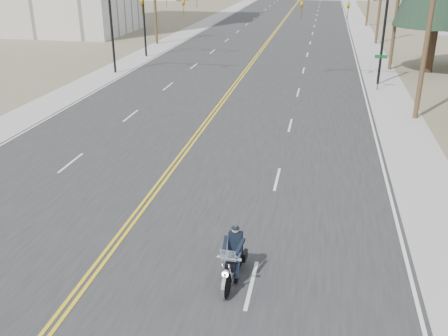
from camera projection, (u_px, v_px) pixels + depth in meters
name	position (u px, v px, depth m)	size (l,w,h in m)	color
road	(281.00, 24.00, 75.70)	(20.00, 200.00, 0.01)	#303033
sidewalk_left	(208.00, 22.00, 77.75)	(3.00, 200.00, 0.01)	#A5A5A0
sidewalk_right	(359.00, 26.00, 73.65)	(3.00, 200.00, 0.01)	#A5A5A0
traffic_mast_left	(134.00, 14.00, 41.03)	(7.10, 0.26, 7.00)	black
traffic_mast_right	(358.00, 19.00, 37.82)	(7.10, 0.26, 7.00)	black
traffic_mast_far	(160.00, 6.00, 48.35)	(6.10, 0.26, 7.00)	black
street_sign	(380.00, 66.00, 36.90)	(0.90, 0.06, 2.62)	black
utility_pole_b	(430.00, 18.00, 28.65)	(2.20, 0.30, 11.50)	brown
utility_pole_c	(398.00, 2.00, 42.31)	(2.20, 0.30, 11.00)	brown
motorcyclist	(233.00, 256.00, 15.01)	(0.96, 2.25, 1.76)	black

